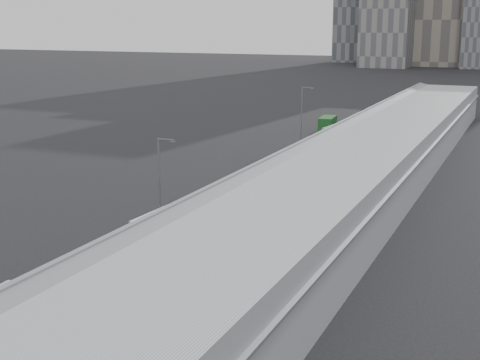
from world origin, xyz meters
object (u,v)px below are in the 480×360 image
Objects in this scene: shipping_container at (327,124)px; bus_1 at (81,293)px; suv at (368,112)px; bus_8 at (376,117)px; bus_3 at (243,196)px; bus_5 at (318,150)px; bus_2 at (186,225)px; bus_6 at (345,135)px; bus_4 at (283,173)px; bus_7 at (364,125)px; street_lamp_far at (303,112)px; street_lamp_near at (161,172)px.

bus_1 is at bearing -90.66° from shipping_container.
suv is at bearing 80.31° from shipping_container.
bus_8 is 14.23m from shipping_container.
suv is at bearing 108.71° from bus_8.
bus_3 reaches higher than bus_5.
bus_6 is (-0.08, 56.23, -0.04)m from bus_2.
bus_7 is at bearing 90.70° from bus_4.
bus_8 is at bearing 76.04° from street_lamp_far.
bus_8 is at bearing 86.91° from bus_3.
bus_3 is 2.35× the size of suv.
suv is (-5.41, 110.17, -0.68)m from bus_1.
bus_6 is 1.62× the size of street_lamp_near.
bus_1 is at bearing -93.40° from bus_3.
bus_5 is 2.21× the size of suv.
bus_2 is at bearing -90.68° from bus_4.
bus_3 is (-0.13, 28.79, 0.17)m from bus_1.
bus_1 reaches higher than suv.
bus_1 is 16.69m from bus_2.
bus_6 is 13.66m from shipping_container.
street_lamp_near is at bearing -113.95° from suv.
bus_8 reaches higher than shipping_container.
bus_7 is (-0.24, 56.66, -0.02)m from bus_3.
bus_2 is 1.10× the size of bus_5.
street_lamp_far is at bearing -116.02° from suv.
shipping_container is at bearing 108.71° from bus_5.
bus_7 is at bearing 94.19° from bus_6.
suv is (1.47, 87.31, -4.14)m from street_lamp_near.
suv is at bearing 95.99° from bus_2.
bus_6 is at bearing 89.56° from bus_1.
bus_2 reaches higher than bus_6.
bus_6 is 24.69m from bus_8.
bus_1 is 72.92m from bus_6.
bus_3 is at bearing -89.56° from bus_4.
bus_6 is at bearing -66.89° from shipping_container.
street_lamp_far is (-6.67, -26.84, 4.00)m from bus_8.
bus_1 is 85.44m from bus_7.
bus_8 is (-0.83, 97.61, 0.07)m from bus_1.
bus_6 is 8.11m from street_lamp_far.
bus_2 is 2.44× the size of suv.
bus_4 is 0.91× the size of bus_6.
street_lamp_far reaches higher than suv.
bus_4 is 1.00× the size of bus_8.
bus_6 is 1.09× the size of bus_8.
bus_3 is 1.01× the size of bus_7.
bus_4 reaches higher than bus_5.
bus_8 is 75.06m from street_lamp_near.
bus_3 is 1.06× the size of bus_5.
bus_4 is 56.04m from bus_8.
shipping_container reaches higher than suv.
bus_7 is 1.37× the size of street_lamp_far.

